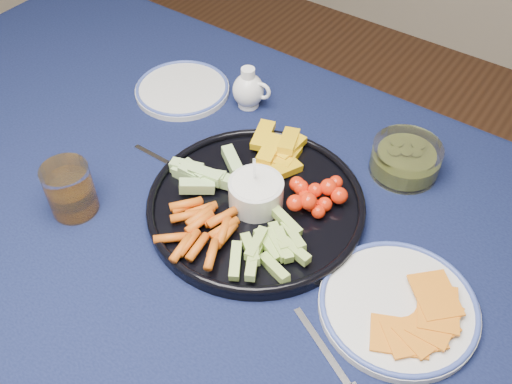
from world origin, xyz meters
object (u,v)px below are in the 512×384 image
Objects in this scene: creamer_pitcher at (249,90)px; dining_table at (185,250)px; pickle_bowl at (405,160)px; cheese_plate at (399,305)px; crudite_platter at (255,201)px; juice_tumbler at (71,192)px; side_plate_extra at (182,89)px.

dining_table is at bearing -74.39° from creamer_pitcher.
cheese_plate is (0.12, -0.28, -0.01)m from pickle_bowl.
crudite_platter reaches higher than juice_tumbler.
juice_tumbler is (-0.26, -0.18, 0.02)m from crudite_platter.
cheese_plate is at bearing 7.96° from dining_table.
pickle_bowl is 0.63× the size of side_plate_extra.
creamer_pitcher is at bearing 105.61° from dining_table.
side_plate_extra is (-0.32, 0.19, -0.01)m from crudite_platter.
dining_table is 0.40m from cheese_plate.
dining_table is 0.36m from creamer_pitcher.
pickle_bowl reaches higher than cheese_plate.
juice_tumbler is (-0.43, -0.42, 0.02)m from pickle_bowl.
juice_tumbler is (-0.17, -0.09, 0.13)m from dining_table.
juice_tumbler is at bearing -135.40° from pickle_bowl.
pickle_bowl is at bearing 44.60° from juice_tumbler.
crudite_platter is 1.88× the size of side_plate_extra.
pickle_bowl is 1.33× the size of juice_tumbler.
creamer_pitcher is at bearing 127.92° from crudite_platter.
crudite_platter reaches higher than cheese_plate.
side_plate_extra is at bearing -161.81° from creamer_pitcher.
dining_table is 8.22× the size of side_plate_extra.
side_plate_extra is at bearing 130.03° from dining_table.
side_plate_extra reaches higher than dining_table.
cheese_plate reaches higher than dining_table.
pickle_bowl is (0.35, 0.01, -0.01)m from creamer_pitcher.
dining_table is 17.34× the size of juice_tumbler.
juice_tumbler is at bearing -100.35° from creamer_pitcher.
crudite_platter is 1.58× the size of cheese_plate.
side_plate_extra is (-0.23, 0.28, 0.10)m from dining_table.
juice_tumbler reaches higher than side_plate_extra.
juice_tumbler is 0.37m from side_plate_extra.
crudite_platter is 0.37m from side_plate_extra.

